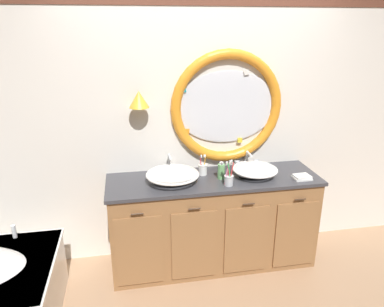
# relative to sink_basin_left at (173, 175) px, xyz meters

# --- Properties ---
(ground_plane) EXTENTS (14.00, 14.00, 0.00)m
(ground_plane) POSITION_rel_sink_basin_left_xyz_m (0.29, -0.25, -0.93)
(ground_plane) COLOR tan
(back_wall_assembly) EXTENTS (6.40, 0.26, 2.60)m
(back_wall_assembly) POSITION_rel_sink_basin_left_xyz_m (0.30, 0.34, 0.38)
(back_wall_assembly) COLOR silver
(back_wall_assembly) RESTS_ON ground_plane
(vanity_counter) EXTENTS (1.87, 0.59, 0.86)m
(vanity_counter) POSITION_rel_sink_basin_left_xyz_m (0.37, 0.03, -0.50)
(vanity_counter) COLOR olive
(vanity_counter) RESTS_ON ground_plane
(sink_basin_left) EXTENTS (0.45, 0.45, 0.14)m
(sink_basin_left) POSITION_rel_sink_basin_left_xyz_m (0.00, 0.00, 0.00)
(sink_basin_left) COLOR white
(sink_basin_left) RESTS_ON vanity_counter
(sink_basin_right) EXTENTS (0.40, 0.40, 0.12)m
(sink_basin_right) POSITION_rel_sink_basin_left_xyz_m (0.73, -0.00, -0.01)
(sink_basin_right) COLOR white
(sink_basin_right) RESTS_ON vanity_counter
(faucet_set_left) EXTENTS (0.22, 0.12, 0.18)m
(faucet_set_left) POSITION_rel_sink_basin_left_xyz_m (-0.00, 0.22, -0.00)
(faucet_set_left) COLOR silver
(faucet_set_left) RESTS_ON vanity_counter
(faucet_set_right) EXTENTS (0.24, 0.14, 0.16)m
(faucet_set_right) POSITION_rel_sink_basin_left_xyz_m (0.73, 0.22, -0.01)
(faucet_set_right) COLOR silver
(faucet_set_right) RESTS_ON vanity_counter
(toothbrush_holder_left) EXTENTS (0.09, 0.09, 0.19)m
(toothbrush_holder_left) POSITION_rel_sink_basin_left_xyz_m (0.29, 0.12, -0.02)
(toothbrush_holder_left) COLOR white
(toothbrush_holder_left) RESTS_ON vanity_counter
(toothbrush_holder_right) EXTENTS (0.08, 0.08, 0.22)m
(toothbrush_holder_right) POSITION_rel_sink_basin_left_xyz_m (0.45, -0.15, -0.01)
(toothbrush_holder_right) COLOR silver
(toothbrush_holder_right) RESTS_ON vanity_counter
(soap_dispenser) EXTENTS (0.06, 0.07, 0.16)m
(soap_dispenser) POSITION_rel_sink_basin_left_xyz_m (0.43, 0.00, 0.00)
(soap_dispenser) COLOR #6BAD66
(soap_dispenser) RESTS_ON vanity_counter
(folded_hand_towel) EXTENTS (0.15, 0.12, 0.03)m
(folded_hand_towel) POSITION_rel_sink_basin_left_xyz_m (1.12, -0.13, -0.05)
(folded_hand_towel) COLOR white
(folded_hand_towel) RESTS_ON vanity_counter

